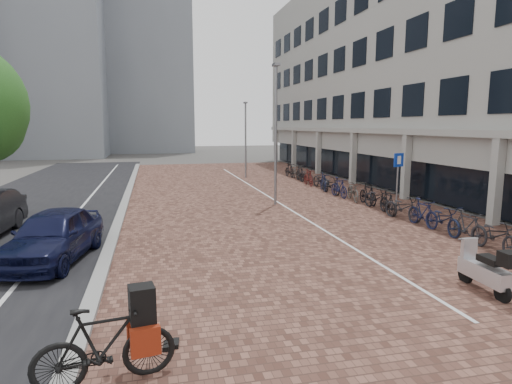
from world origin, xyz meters
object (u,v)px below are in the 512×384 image
(hero_bike, at_px, (105,344))
(car_navy, at_px, (53,235))
(scooter_back, at_px, (485,268))
(parking_sign, at_px, (398,174))

(hero_bike, bearing_deg, car_navy, 7.76)
(car_navy, xyz_separation_m, hero_bike, (2.00, -6.53, -0.10))
(scooter_back, relative_size, parking_sign, 0.63)
(hero_bike, relative_size, scooter_back, 1.25)
(car_navy, xyz_separation_m, parking_sign, (12.53, 3.07, 1.06))
(car_navy, xyz_separation_m, scooter_back, (10.00, -4.79, -0.16))
(hero_bike, height_order, scooter_back, hero_bike)
(car_navy, bearing_deg, parking_sign, 25.00)
(scooter_back, bearing_deg, hero_bike, -165.33)
(parking_sign, bearing_deg, scooter_back, -127.66)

